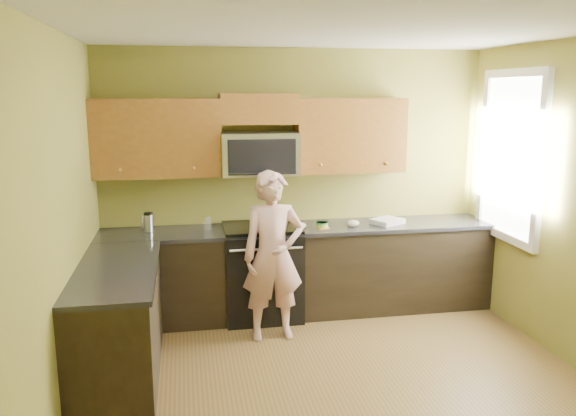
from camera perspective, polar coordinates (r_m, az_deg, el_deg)
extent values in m
plane|color=brown|center=(4.61, 5.64, -18.01)|extent=(4.00, 4.00, 0.00)
plane|color=white|center=(4.03, 6.43, 17.61)|extent=(4.00, 4.00, 0.00)
plane|color=olive|center=(6.03, 0.67, 2.78)|extent=(4.00, 0.00, 4.00)
plane|color=olive|center=(2.36, 20.08, -12.18)|extent=(4.00, 0.00, 4.00)
plane|color=olive|center=(4.05, -22.34, -2.48)|extent=(0.00, 4.00, 4.00)
cube|color=black|center=(5.95, 1.21, -6.35)|extent=(4.00, 0.60, 0.88)
cube|color=black|center=(4.84, -16.51, -11.16)|extent=(0.60, 1.60, 0.88)
cube|color=black|center=(5.81, 1.25, -2.07)|extent=(4.00, 0.62, 0.04)
cube|color=black|center=(4.68, -16.71, -5.96)|extent=(0.62, 1.60, 0.04)
cube|color=brown|center=(5.73, -2.98, 9.85)|extent=(0.76, 0.33, 0.30)
imported|color=#CC6F66|center=(5.27, -1.48, -4.80)|extent=(0.59, 0.40, 1.57)
cube|color=#B27F47|center=(5.72, 3.59, -2.03)|extent=(0.11, 0.11, 0.01)
ellipsoid|color=silver|center=(5.73, 1.27, -1.76)|extent=(0.12, 0.13, 0.06)
ellipsoid|color=silver|center=(5.85, 6.52, -1.53)|extent=(0.15, 0.16, 0.07)
cube|color=silver|center=(6.03, 9.86, -1.30)|extent=(0.38, 0.36, 0.05)
cylinder|color=silver|center=(5.91, -14.06, -1.39)|extent=(0.07, 0.07, 0.12)
cylinder|color=silver|center=(5.74, -8.01, -1.54)|extent=(0.09, 0.09, 0.12)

